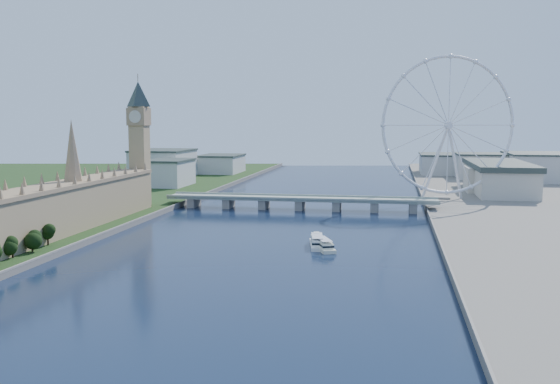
# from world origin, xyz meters

# --- Properties ---
(ground) EXTENTS (2000.00, 2000.00, 0.00)m
(ground) POSITION_xyz_m (0.00, 0.00, 0.00)
(ground) COLOR #172A42
(ground) RESTS_ON ground
(parliament_range) EXTENTS (24.00, 200.00, 70.00)m
(parliament_range) POSITION_xyz_m (-128.00, 170.00, 18.48)
(parliament_range) COLOR tan
(parliament_range) RESTS_ON ground
(big_ben) EXTENTS (20.02, 20.02, 110.00)m
(big_ben) POSITION_xyz_m (-128.00, 278.00, 66.57)
(big_ben) COLOR tan
(big_ben) RESTS_ON ground
(westminster_bridge) EXTENTS (220.00, 22.00, 9.50)m
(westminster_bridge) POSITION_xyz_m (0.00, 300.00, 6.63)
(westminster_bridge) COLOR gray
(westminster_bridge) RESTS_ON ground
(london_eye) EXTENTS (113.60, 39.12, 124.30)m
(london_eye) POSITION_xyz_m (119.98, 355.08, 67.52)
(london_eye) COLOR silver
(london_eye) RESTS_ON ground
(county_hall) EXTENTS (54.00, 144.00, 35.00)m
(county_hall) POSITION_xyz_m (175.00, 430.00, 0.00)
(county_hall) COLOR beige
(county_hall) RESTS_ON ground
(city_skyline) EXTENTS (505.00, 280.00, 32.00)m
(city_skyline) POSITION_xyz_m (39.22, 560.08, 16.96)
(city_skyline) COLOR beige
(city_skyline) RESTS_ON ground
(tour_boat_near) EXTENTS (18.13, 30.61, 6.61)m
(tour_boat_near) POSITION_xyz_m (36.02, 144.91, 0.00)
(tour_boat_near) COLOR #E7E6C3
(tour_boat_near) RESTS_ON ground
(tour_boat_far) EXTENTS (13.20, 32.69, 7.04)m
(tour_boat_far) POSITION_xyz_m (31.65, 151.69, 0.00)
(tour_boat_far) COLOR white
(tour_boat_far) RESTS_ON ground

